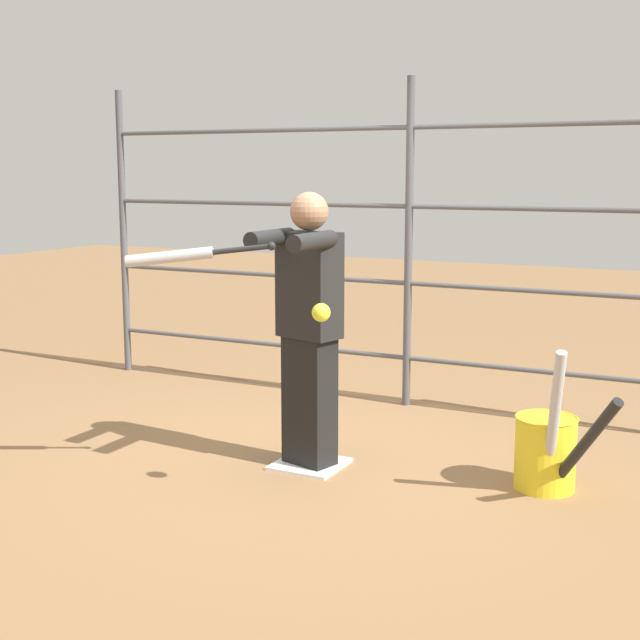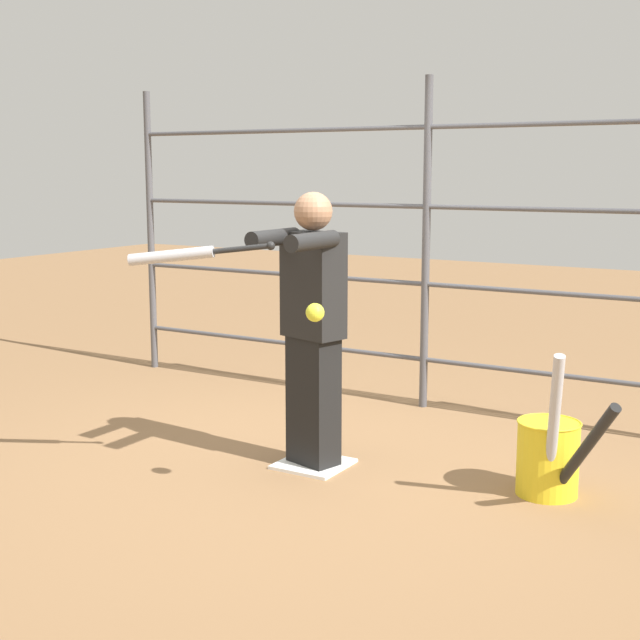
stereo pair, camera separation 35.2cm
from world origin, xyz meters
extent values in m
plane|color=olive|center=(0.00, 0.00, 0.00)|extent=(24.00, 24.00, 0.00)
cube|color=white|center=(0.00, 0.00, 0.01)|extent=(0.40, 0.40, 0.02)
cylinder|color=#4C4C51|center=(0.00, -1.60, 1.23)|extent=(0.06, 0.06, 2.45)
cylinder|color=#4C4C51|center=(2.68, -1.60, 1.23)|extent=(0.06, 0.06, 2.45)
cylinder|color=#4C4C51|center=(0.00, -1.60, 0.37)|extent=(5.35, 0.04, 0.04)
cylinder|color=#4C4C51|center=(0.00, -1.60, 0.94)|extent=(5.35, 0.04, 0.04)
cylinder|color=#4C4C51|center=(0.00, -1.60, 1.51)|extent=(5.35, 0.04, 0.04)
cylinder|color=#4C4C51|center=(0.00, -1.60, 2.08)|extent=(5.35, 0.04, 0.04)
cube|color=black|center=(0.00, 0.00, 0.40)|extent=(0.33, 0.26, 0.80)
cube|color=black|center=(0.00, 0.00, 1.11)|extent=(0.41, 0.30, 0.62)
sphere|color=#9E7051|center=(0.00, 0.00, 1.54)|extent=(0.23, 0.23, 0.23)
cylinder|color=black|center=(-0.16, 0.26, 1.39)|extent=(0.10, 0.44, 0.10)
cylinder|color=black|center=(0.16, 0.18, 1.39)|extent=(0.10, 0.44, 0.10)
sphere|color=black|center=(0.00, 0.44, 1.37)|extent=(0.05, 0.05, 0.05)
cylinder|color=black|center=(0.15, 0.51, 1.36)|extent=(0.31, 0.16, 0.07)
cylinder|color=#B2B2B7|center=(0.51, 0.66, 1.31)|extent=(0.47, 0.25, 0.12)
sphere|color=yellow|center=(-0.40, 0.63, 1.07)|extent=(0.10, 0.10, 0.10)
cylinder|color=yellow|center=(-1.36, -0.25, 0.21)|extent=(0.34, 0.34, 0.41)
torus|color=yellow|center=(-1.36, -0.25, 0.41)|extent=(0.35, 0.35, 0.01)
cylinder|color=#B2B2B7|center=(-1.44, -0.06, 0.45)|extent=(0.18, 0.33, 0.84)
cylinder|color=black|center=(-1.60, -0.04, 0.34)|extent=(0.45, 0.40, 0.64)
camera|label=1|loc=(-2.40, 4.61, 1.78)|focal=50.00mm
camera|label=2|loc=(-2.71, 4.44, 1.78)|focal=50.00mm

